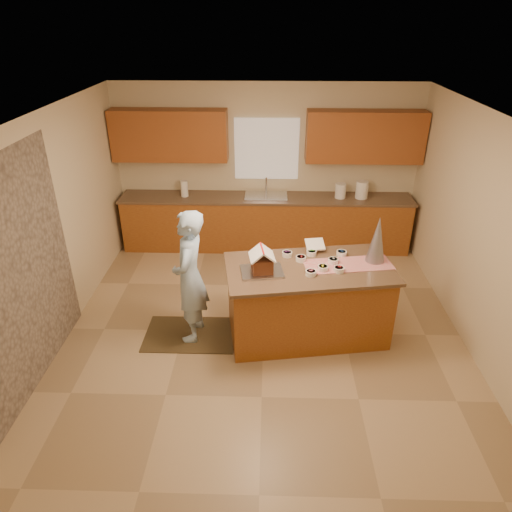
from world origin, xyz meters
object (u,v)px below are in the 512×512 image
object	(u,v)px
boy	(190,277)
gingerbread_house	(262,262)
island_base	(307,303)
tinsel_tree	(377,239)

from	to	relation	value
boy	gingerbread_house	bearing A→B (deg)	89.84
island_base	boy	xyz separation A→B (m)	(-1.42, -0.08, 0.39)
island_base	tinsel_tree	world-z (taller)	tinsel_tree
island_base	gingerbread_house	distance (m)	0.86
tinsel_tree	boy	bearing A→B (deg)	-173.23
gingerbread_house	tinsel_tree	bearing A→B (deg)	13.22
island_base	gingerbread_house	size ratio (longest dim) A/B	5.64
island_base	tinsel_tree	distance (m)	1.14
tinsel_tree	gingerbread_house	distance (m)	1.41
tinsel_tree	boy	size ratio (longest dim) A/B	0.34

